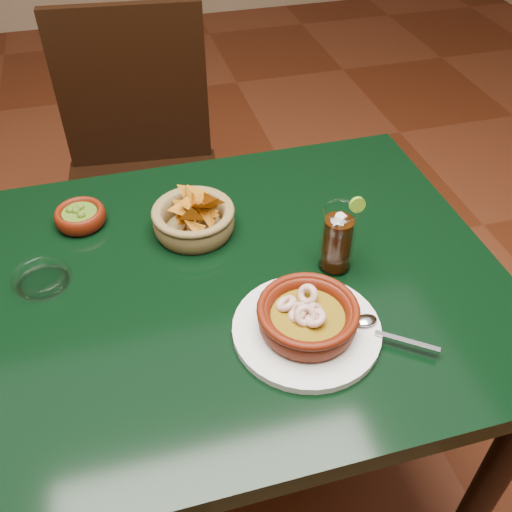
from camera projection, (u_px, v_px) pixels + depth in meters
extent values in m
plane|color=#471C0C|center=(204.00, 483.00, 1.54)|extent=(7.00, 7.00, 0.00)
cube|color=black|center=(180.00, 295.00, 1.05)|extent=(1.20, 0.80, 0.04)
cylinder|color=black|center=(487.00, 488.00, 1.16)|extent=(0.06, 0.06, 0.71)
cylinder|color=black|center=(356.00, 267.00, 1.65)|extent=(0.06, 0.06, 0.71)
cube|color=black|center=(146.00, 202.00, 1.67)|extent=(0.49, 0.49, 0.04)
cylinder|color=black|center=(91.00, 314.00, 1.66)|extent=(0.04, 0.04, 0.48)
cylinder|color=black|center=(222.00, 299.00, 1.71)|extent=(0.04, 0.04, 0.48)
cylinder|color=black|center=(97.00, 231.00, 1.95)|extent=(0.04, 0.04, 0.48)
cylinder|color=black|center=(209.00, 219.00, 1.99)|extent=(0.04, 0.04, 0.48)
cube|color=black|center=(132.00, 88.00, 1.64)|extent=(0.43, 0.08, 0.47)
cylinder|color=silver|center=(306.00, 330.00, 0.95)|extent=(0.25, 0.25, 0.01)
cylinder|color=#450F04|center=(307.00, 325.00, 0.94)|extent=(0.15, 0.15, 0.01)
torus|color=#450F04|center=(308.00, 318.00, 0.93)|extent=(0.19, 0.19, 0.04)
torus|color=#450F04|center=(308.00, 309.00, 0.92)|extent=(0.17, 0.17, 0.01)
cylinder|color=#644B0B|center=(308.00, 316.00, 0.93)|extent=(0.13, 0.13, 0.01)
torus|color=#CBA392|center=(317.00, 313.00, 0.92)|extent=(0.05, 0.05, 0.04)
torus|color=#CBA392|center=(308.00, 295.00, 0.95)|extent=(0.04, 0.05, 0.05)
torus|color=#CBA392|center=(286.00, 303.00, 0.94)|extent=(0.05, 0.05, 0.03)
torus|color=#CBA392|center=(297.00, 312.00, 0.92)|extent=(0.04, 0.05, 0.04)
torus|color=#CBA392|center=(305.00, 315.00, 0.91)|extent=(0.05, 0.04, 0.04)
torus|color=#CBA392|center=(315.00, 318.00, 0.91)|extent=(0.05, 0.05, 0.03)
cube|color=silver|center=(407.00, 341.00, 0.92)|extent=(0.09, 0.07, 0.00)
ellipsoid|color=silver|center=(366.00, 320.00, 0.95)|extent=(0.04, 0.03, 0.01)
cylinder|color=brown|center=(195.00, 229.00, 1.15)|extent=(0.14, 0.14, 0.01)
torus|color=brown|center=(194.00, 221.00, 1.13)|extent=(0.20, 0.20, 0.06)
torus|color=brown|center=(193.00, 211.00, 1.12)|extent=(0.16, 0.16, 0.01)
cone|color=#A25E10|center=(211.00, 201.00, 1.12)|extent=(0.08, 0.03, 0.08)
cone|color=#A25E10|center=(191.00, 215.00, 1.08)|extent=(0.06, 0.03, 0.06)
cone|color=#A25E10|center=(182.00, 209.00, 1.15)|extent=(0.04, 0.07, 0.08)
cone|color=#A25E10|center=(210.00, 204.00, 1.12)|extent=(0.08, 0.05, 0.07)
cone|color=#A25E10|center=(182.00, 217.00, 1.13)|extent=(0.04, 0.08, 0.08)
cone|color=#A25E10|center=(198.00, 206.00, 1.10)|extent=(0.07, 0.06, 0.05)
cone|color=#A25E10|center=(184.00, 207.00, 1.15)|extent=(0.08, 0.05, 0.07)
cone|color=#A25E10|center=(190.00, 200.00, 1.11)|extent=(0.06, 0.07, 0.08)
cone|color=#A25E10|center=(207.00, 213.00, 1.14)|extent=(0.05, 0.07, 0.06)
cone|color=#A25E10|center=(198.00, 195.00, 1.13)|extent=(0.08, 0.07, 0.05)
cone|color=#A25E10|center=(205.00, 205.00, 1.12)|extent=(0.08, 0.06, 0.06)
cone|color=#A25E10|center=(182.00, 232.00, 1.10)|extent=(0.06, 0.06, 0.06)
cone|color=#A25E10|center=(195.00, 214.00, 1.12)|extent=(0.03, 0.08, 0.08)
cone|color=#A25E10|center=(189.00, 193.00, 1.13)|extent=(0.08, 0.06, 0.06)
cone|color=#A25E10|center=(191.00, 218.00, 1.13)|extent=(0.04, 0.06, 0.06)
cone|color=#A25E10|center=(195.00, 210.00, 1.12)|extent=(0.07, 0.05, 0.08)
cone|color=#A25E10|center=(197.00, 228.00, 1.10)|extent=(0.07, 0.08, 0.04)
cone|color=#A25E10|center=(190.00, 202.00, 1.15)|extent=(0.07, 0.06, 0.06)
cone|color=#A25E10|center=(189.00, 199.00, 1.12)|extent=(0.02, 0.08, 0.08)
cone|color=#A25E10|center=(209.00, 216.00, 1.13)|extent=(0.07, 0.07, 0.06)
cone|color=#A25E10|center=(182.00, 208.00, 1.10)|extent=(0.08, 0.08, 0.04)
cone|color=#A25E10|center=(189.00, 205.00, 1.11)|extent=(0.06, 0.08, 0.06)
cylinder|color=#450F04|center=(82.00, 222.00, 1.17)|extent=(0.09, 0.09, 0.01)
torus|color=#450F04|center=(80.00, 216.00, 1.15)|extent=(0.12, 0.12, 0.04)
cylinder|color=#2D490D|center=(80.00, 214.00, 1.15)|extent=(0.07, 0.07, 0.01)
sphere|color=#2D490D|center=(80.00, 207.00, 1.16)|extent=(0.02, 0.02, 0.02)
sphere|color=#2D490D|center=(70.00, 210.00, 1.15)|extent=(0.02, 0.02, 0.02)
sphere|color=#2D490D|center=(76.00, 211.00, 1.15)|extent=(0.02, 0.02, 0.02)
sphere|color=#2D490D|center=(71.00, 209.00, 1.15)|extent=(0.02, 0.02, 0.02)
sphere|color=#2D490D|center=(81.00, 215.00, 1.14)|extent=(0.02, 0.02, 0.02)
cylinder|color=white|center=(334.00, 265.00, 1.07)|extent=(0.06, 0.06, 0.01)
torus|color=white|center=(337.00, 239.00, 1.03)|extent=(0.13, 0.13, 0.07)
cylinder|color=black|center=(337.00, 243.00, 1.04)|extent=(0.05, 0.05, 0.11)
cube|color=silver|center=(337.00, 223.00, 0.99)|extent=(0.02, 0.02, 0.03)
cube|color=silver|center=(338.00, 220.00, 0.99)|extent=(0.03, 0.02, 0.02)
cube|color=silver|center=(340.00, 218.00, 1.00)|extent=(0.02, 0.02, 0.02)
cube|color=silver|center=(342.00, 224.00, 1.00)|extent=(0.02, 0.02, 0.02)
torus|color=white|center=(341.00, 210.00, 0.99)|extent=(0.07, 0.07, 0.00)
cylinder|color=#5D8B1A|center=(357.00, 205.00, 0.99)|extent=(0.03, 0.01, 0.03)
cylinder|color=white|center=(43.00, 282.00, 1.04)|extent=(0.09, 0.09, 0.01)
torus|color=white|center=(42.00, 278.00, 1.03)|extent=(0.11, 0.11, 0.03)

